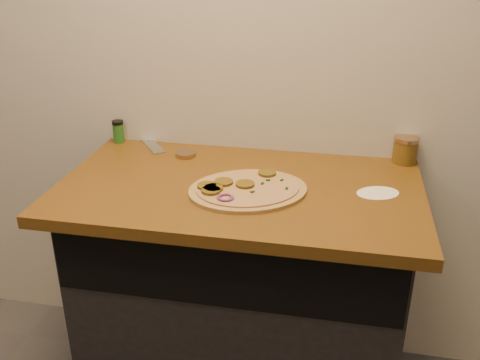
% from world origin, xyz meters
% --- Properties ---
extents(cabinet, '(1.10, 0.60, 0.86)m').
position_xyz_m(cabinet, '(0.00, 1.45, 0.43)').
color(cabinet, black).
rests_on(cabinet, ground).
extents(countertop, '(1.20, 0.70, 0.04)m').
position_xyz_m(countertop, '(0.00, 1.42, 0.88)').
color(countertop, brown).
rests_on(countertop, cabinet).
extents(pizza, '(0.50, 0.50, 0.03)m').
position_xyz_m(pizza, '(0.03, 1.37, 0.91)').
color(pizza, tan).
rests_on(pizza, countertop).
extents(chefs_knife, '(0.24, 0.30, 0.02)m').
position_xyz_m(chefs_knife, '(-0.47, 1.79, 0.91)').
color(chefs_knife, '#B7BAC1').
rests_on(chefs_knife, countertop).
extents(mason_jar_lid, '(0.09, 0.09, 0.02)m').
position_xyz_m(mason_jar_lid, '(-0.25, 1.63, 0.91)').
color(mason_jar_lid, tan).
rests_on(mason_jar_lid, countertop).
extents(salsa_jar, '(0.09, 0.09, 0.10)m').
position_xyz_m(salsa_jar, '(0.55, 1.72, 0.95)').
color(salsa_jar, maroon).
rests_on(salsa_jar, countertop).
extents(spice_shaker, '(0.04, 0.04, 0.09)m').
position_xyz_m(spice_shaker, '(-0.55, 1.72, 0.94)').
color(spice_shaker, '#22611E').
rests_on(spice_shaker, countertop).
extents(flour_spill, '(0.19, 0.19, 0.00)m').
position_xyz_m(flour_spill, '(0.45, 1.44, 0.90)').
color(flour_spill, white).
rests_on(flour_spill, countertop).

